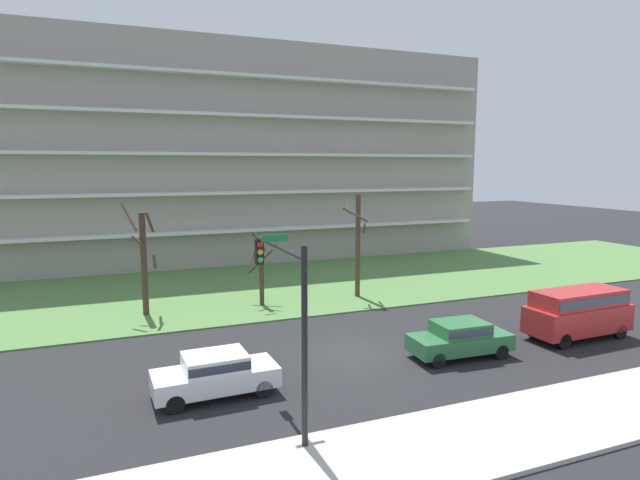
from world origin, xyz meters
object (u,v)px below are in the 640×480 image
(tree_far_left, at_px, (144,260))
(tree_center, at_px, (357,243))
(sedan_green_near_left, at_px, (460,337))
(traffic_signal_mast, at_px, (285,298))
(tree_left, at_px, (261,270))
(sedan_white_center_left, at_px, (215,373))
(van_red_center_right, at_px, (578,310))

(tree_far_left, relative_size, tree_center, 0.97)
(tree_far_left, xyz_separation_m, sedan_green_near_left, (12.16, -11.69, -2.28))
(sedan_green_near_left, xyz_separation_m, traffic_signal_mast, (-8.82, -2.86, 3.26))
(tree_left, bearing_deg, tree_center, -2.92)
(tree_far_left, distance_m, tree_center, 12.63)
(tree_center, bearing_deg, sedan_green_near_left, -92.32)
(tree_center, bearing_deg, tree_left, 177.08)
(sedan_green_near_left, bearing_deg, sedan_white_center_left, -177.04)
(tree_far_left, distance_m, sedan_green_near_left, 17.02)
(sedan_green_near_left, height_order, traffic_signal_mast, traffic_signal_mast)
(van_red_center_right, distance_m, traffic_signal_mast, 16.10)
(sedan_green_near_left, bearing_deg, tree_left, 119.43)
(sedan_green_near_left, xyz_separation_m, van_red_center_right, (6.78, 0.00, 0.52))
(sedan_white_center_left, height_order, traffic_signal_mast, traffic_signal_mast)
(tree_left, relative_size, sedan_green_near_left, 0.99)
(sedan_white_center_left, height_order, van_red_center_right, van_red_center_right)
(tree_far_left, bearing_deg, traffic_signal_mast, -77.08)
(tree_center, height_order, sedan_white_center_left, tree_center)
(van_red_center_right, bearing_deg, tree_center, 118.23)
(tree_center, xyz_separation_m, sedan_green_near_left, (-0.45, -11.08, -2.60))
(tree_left, height_order, sedan_white_center_left, tree_left)
(tree_center, height_order, sedan_green_near_left, tree_center)
(sedan_white_center_left, bearing_deg, van_red_center_right, -1.66)
(van_red_center_right, bearing_deg, tree_left, 136.02)
(tree_far_left, xyz_separation_m, tree_center, (12.61, -0.61, 0.32))
(tree_center, bearing_deg, van_red_center_right, -60.23)
(tree_center, bearing_deg, sedan_white_center_left, -134.76)
(tree_left, distance_m, van_red_center_right, 16.89)
(tree_far_left, bearing_deg, sedan_white_center_left, -82.09)
(sedan_green_near_left, bearing_deg, tree_far_left, 139.09)
(sedan_green_near_left, relative_size, traffic_signal_mast, 0.74)
(sedan_green_near_left, relative_size, van_red_center_right, 0.85)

